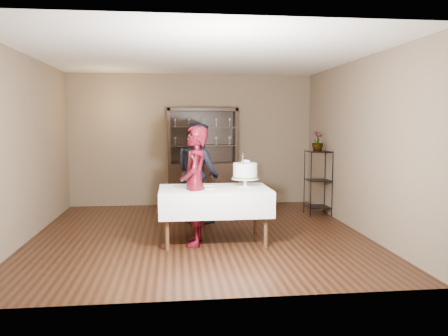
{
  "coord_description": "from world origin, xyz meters",
  "views": [
    {
      "loc": [
        -0.37,
        -6.58,
        1.72
      ],
      "look_at": [
        0.39,
        0.1,
        1.01
      ],
      "focal_mm": 35.0,
      "sensor_mm": 36.0,
      "label": 1
    }
  ],
  "objects_px": {
    "cake_table": "(214,201)",
    "cake": "(245,172)",
    "man": "(198,173)",
    "potted_plant": "(318,141)",
    "china_hutch": "(203,174)",
    "woman": "(195,186)",
    "plant_etagere": "(318,180)"
  },
  "relations": [
    {
      "from": "cake_table",
      "to": "potted_plant",
      "type": "height_order",
      "value": "potted_plant"
    },
    {
      "from": "cake_table",
      "to": "man",
      "type": "distance_m",
      "value": 1.3
    },
    {
      "from": "man",
      "to": "plant_etagere",
      "type": "bearing_deg",
      "value": -108.16
    },
    {
      "from": "plant_etagere",
      "to": "cake_table",
      "type": "relative_size",
      "value": 0.76
    },
    {
      "from": "cake_table",
      "to": "potted_plant",
      "type": "bearing_deg",
      "value": 38.86
    },
    {
      "from": "cake",
      "to": "potted_plant",
      "type": "height_order",
      "value": "potted_plant"
    },
    {
      "from": "china_hutch",
      "to": "man",
      "type": "bearing_deg",
      "value": -97.06
    },
    {
      "from": "plant_etagere",
      "to": "cake_table",
      "type": "bearing_deg",
      "value": -141.85
    },
    {
      "from": "cake",
      "to": "woman",
      "type": "bearing_deg",
      "value": -164.26
    },
    {
      "from": "plant_etagere",
      "to": "potted_plant",
      "type": "height_order",
      "value": "potted_plant"
    },
    {
      "from": "china_hutch",
      "to": "woman",
      "type": "height_order",
      "value": "china_hutch"
    },
    {
      "from": "potted_plant",
      "to": "cake_table",
      "type": "bearing_deg",
      "value": -141.14
    },
    {
      "from": "china_hutch",
      "to": "plant_etagere",
      "type": "xyz_separation_m",
      "value": [
        2.08,
        -1.05,
        -0.01
      ]
    },
    {
      "from": "potted_plant",
      "to": "plant_etagere",
      "type": "bearing_deg",
      "value": -59.29
    },
    {
      "from": "cake_table",
      "to": "man",
      "type": "bearing_deg",
      "value": 97.77
    },
    {
      "from": "plant_etagere",
      "to": "woman",
      "type": "bearing_deg",
      "value": -143.56
    },
    {
      "from": "china_hutch",
      "to": "cake_table",
      "type": "xyz_separation_m",
      "value": [
        -0.01,
        -2.69,
        -0.07
      ]
    },
    {
      "from": "cake",
      "to": "potted_plant",
      "type": "xyz_separation_m",
      "value": [
        1.61,
        1.57,
        0.37
      ]
    },
    {
      "from": "plant_etagere",
      "to": "woman",
      "type": "distance_m",
      "value": 2.95
    },
    {
      "from": "man",
      "to": "cake",
      "type": "xyz_separation_m",
      "value": [
        0.63,
        -1.16,
        0.14
      ]
    },
    {
      "from": "woman",
      "to": "cake",
      "type": "height_order",
      "value": "woman"
    },
    {
      "from": "woman",
      "to": "cake",
      "type": "relative_size",
      "value": 3.09
    },
    {
      "from": "plant_etagere",
      "to": "woman",
      "type": "height_order",
      "value": "woman"
    },
    {
      "from": "cake_table",
      "to": "cake",
      "type": "distance_m",
      "value": 0.62
    },
    {
      "from": "china_hutch",
      "to": "woman",
      "type": "relative_size",
      "value": 1.2
    },
    {
      "from": "cake_table",
      "to": "cake",
      "type": "xyz_separation_m",
      "value": [
        0.46,
        0.1,
        0.4
      ]
    },
    {
      "from": "china_hutch",
      "to": "cake",
      "type": "relative_size",
      "value": 3.7
    },
    {
      "from": "woman",
      "to": "cake",
      "type": "distance_m",
      "value": 0.79
    },
    {
      "from": "cake",
      "to": "plant_etagere",
      "type": "bearing_deg",
      "value": 43.47
    },
    {
      "from": "woman",
      "to": "cake",
      "type": "bearing_deg",
      "value": 111.1
    },
    {
      "from": "woman",
      "to": "man",
      "type": "relative_size",
      "value": 0.97
    },
    {
      "from": "man",
      "to": "potted_plant",
      "type": "relative_size",
      "value": 4.73
    }
  ]
}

